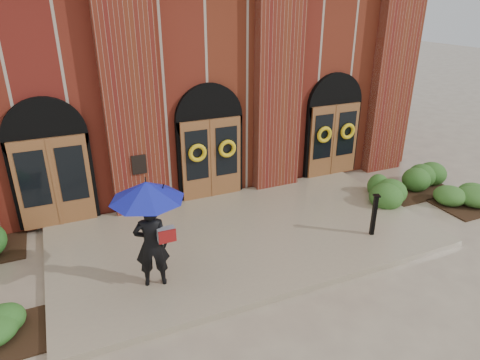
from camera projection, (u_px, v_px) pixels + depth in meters
ground at (248, 240)px, 11.42m from camera, size 90.00×90.00×0.00m
landing at (246, 235)px, 11.52m from camera, size 10.00×5.30×0.15m
church_building at (158, 62)px, 17.40m from camera, size 16.20×12.53×7.00m
man_with_umbrella at (149, 214)px, 8.82m from camera, size 1.83×1.83×2.46m
metal_post at (374, 214)px, 11.20m from camera, size 0.19×0.19×1.16m
hedge_wall_right at (411, 184)px, 13.94m from camera, size 2.87×1.15×0.74m
hedge_front_left at (7, 327)px, 8.09m from camera, size 1.40×1.20×0.50m
hedge_front_right at (466, 198)px, 13.17m from camera, size 1.52×1.30×0.54m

